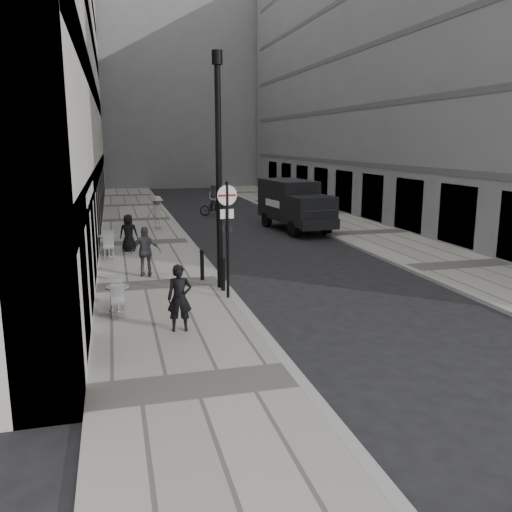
{
  "coord_description": "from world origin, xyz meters",
  "views": [
    {
      "loc": [
        -3.32,
        -6.77,
        4.62
      ],
      "look_at": [
        0.55,
        7.91,
        1.4
      ],
      "focal_mm": 38.0,
      "sensor_mm": 36.0,
      "label": 1
    }
  ],
  "objects": [
    {
      "name": "ground",
      "position": [
        0.0,
        0.0,
        0.0
      ],
      "size": [
        120.0,
        120.0,
        0.0
      ],
      "primitive_type": "plane",
      "color": "black",
      "rests_on": "ground"
    },
    {
      "name": "sidewalk",
      "position": [
        -2.0,
        18.0,
        0.06
      ],
      "size": [
        4.0,
        60.0,
        0.12
      ],
      "primitive_type": "cube",
      "color": "#9B968C",
      "rests_on": "ground"
    },
    {
      "name": "far_sidewalk",
      "position": [
        9.0,
        18.0,
        0.06
      ],
      "size": [
        4.0,
        60.0,
        0.12
      ],
      "primitive_type": "cube",
      "color": "#9B968C",
      "rests_on": "ground"
    },
    {
      "name": "building_left",
      "position": [
        -6.0,
        24.5,
        9.0
      ],
      "size": [
        4.0,
        45.0,
        18.0
      ],
      "primitive_type": "cube",
      "color": "silver",
      "rests_on": "ground"
    },
    {
      "name": "building_right",
      "position": [
        14.0,
        24.5,
        10.0
      ],
      "size": [
        6.0,
        45.0,
        20.0
      ],
      "primitive_type": "cube",
      "color": "slate",
      "rests_on": "ground"
    },
    {
      "name": "building_far",
      "position": [
        1.5,
        56.0,
        11.0
      ],
      "size": [
        24.0,
        16.0,
        22.0
      ],
      "primitive_type": "cube",
      "color": "slate",
      "rests_on": "ground"
    },
    {
      "name": "walking_man",
      "position": [
        -1.91,
        5.78,
        0.94
      ],
      "size": [
        0.64,
        0.46,
        1.63
      ],
      "primitive_type": "imported",
      "rotation": [
        0.0,
        0.0,
        -0.12
      ],
      "color": "black",
      "rests_on": "sidewalk"
    },
    {
      "name": "sign_post",
      "position": [
        -0.2,
        8.29,
        2.29
      ],
      "size": [
        0.58,
        0.14,
        3.39
      ],
      "rotation": [
        0.0,
        0.0,
        0.14
      ],
      "color": "black",
      "rests_on": "sidewalk"
    },
    {
      "name": "lamppost",
      "position": [
        -0.2,
        9.47,
        4.06
      ],
      "size": [
        0.32,
        0.32,
        7.08
      ],
      "color": "black",
      "rests_on": "sidewalk"
    },
    {
      "name": "bollard_near",
      "position": [
        -0.19,
        9.07,
        0.61
      ],
      "size": [
        0.13,
        0.13,
        0.98
      ],
      "primitive_type": "cylinder",
      "color": "black",
      "rests_on": "sidewalk"
    },
    {
      "name": "bollard_far",
      "position": [
        -0.6,
        10.53,
        0.6
      ],
      "size": [
        0.13,
        0.13,
        0.96
      ],
      "primitive_type": "cylinder",
      "color": "black",
      "rests_on": "sidewalk"
    },
    {
      "name": "panel_van",
      "position": [
        5.85,
        20.21,
        1.47
      ],
      "size": [
        2.64,
        5.74,
        2.61
      ],
      "rotation": [
        0.0,
        0.0,
        0.11
      ],
      "color": "black",
      "rests_on": "ground"
    },
    {
      "name": "cyclist",
      "position": [
        2.86,
        26.95,
        0.78
      ],
      "size": [
        1.97,
        1.13,
        2.01
      ],
      "rotation": [
        0.0,
        0.0,
        -0.27
      ],
      "color": "black",
      "rests_on": "ground"
    },
    {
      "name": "pedestrian_a",
      "position": [
        -2.36,
        11.51,
        0.97
      ],
      "size": [
        1.04,
        0.53,
        1.7
      ],
      "primitive_type": "imported",
      "rotation": [
        0.0,
        0.0,
        3.03
      ],
      "color": "#545358",
      "rests_on": "sidewalk"
    },
    {
      "name": "pedestrian_b",
      "position": [
        -1.12,
        21.82,
        0.98
      ],
      "size": [
        1.16,
        0.73,
        1.72
      ],
      "primitive_type": "imported",
      "rotation": [
        0.0,
        0.0,
        3.05
      ],
      "color": "#AAA59D",
      "rests_on": "sidewalk"
    },
    {
      "name": "pedestrian_c",
      "position": [
        -2.78,
        16.13,
        0.89
      ],
      "size": [
        0.83,
        0.62,
        1.55
      ],
      "primitive_type": "imported",
      "rotation": [
        0.0,
        0.0,
        2.95
      ],
      "color": "black",
      "rests_on": "sidewalk"
    },
    {
      "name": "cafe_table_near",
      "position": [
        -3.6,
        15.98,
        0.53
      ],
      "size": [
        0.63,
        1.43,
        0.81
      ],
      "color": "silver",
      "rests_on": "sidewalk"
    },
    {
      "name": "cafe_table_mid",
      "position": [
        -3.35,
        7.75,
        0.53
      ],
      "size": [
        0.63,
        1.42,
        0.81
      ],
      "color": "#BABABC",
      "rests_on": "sidewalk"
    },
    {
      "name": "cafe_table_far",
      "position": [
        -3.6,
        15.27,
        0.61
      ],
      "size": [
        0.75,
        1.69,
        0.96
      ],
      "color": "silver",
      "rests_on": "sidewalk"
    }
  ]
}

